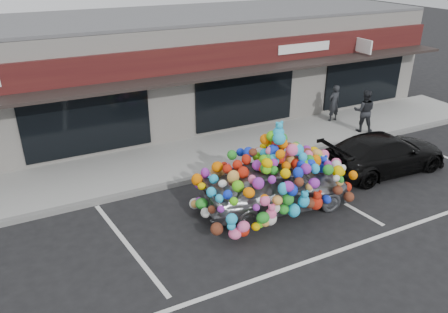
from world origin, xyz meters
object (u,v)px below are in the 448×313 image
black_sedan (384,153)px  pedestrian_b (364,111)px  pedestrian_a (334,103)px  toy_car (276,180)px

black_sedan → pedestrian_b: bearing=-28.3°
pedestrian_a → pedestrian_b: pedestrian_b is taller
toy_car → pedestrian_b: (5.95, 3.06, 0.11)m
black_sedan → pedestrian_a: size_ratio=2.87×
black_sedan → pedestrian_b: (1.58, 2.71, 0.35)m
toy_car → black_sedan: size_ratio=1.05×
black_sedan → pedestrian_b: pedestrian_b is taller
toy_car → pedestrian_a: toy_car is taller
pedestrian_a → toy_car: bearing=34.7°
black_sedan → pedestrian_a: bearing=-15.3°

